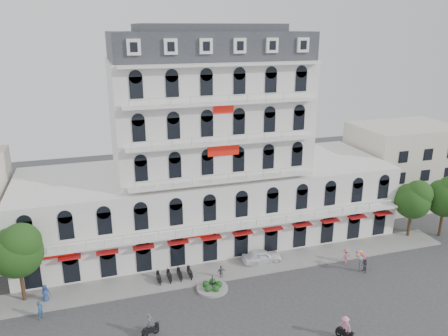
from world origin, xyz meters
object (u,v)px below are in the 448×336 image
rider_west (150,326)px  rider_center (345,327)px  parked_car (262,256)px  balloon_vendor (363,262)px

rider_west → rider_center: 16.62m
parked_car → balloon_vendor: 10.98m
rider_west → rider_center: size_ratio=0.99×
parked_car → balloon_vendor: balloon_vendor is taller
parked_car → rider_west: rider_west is taller
rider_center → balloon_vendor: size_ratio=0.92×
parked_car → rider_center: 14.11m
rider_center → balloon_vendor: bearing=111.2°
rider_center → balloon_vendor: balloon_vendor is taller
parked_car → rider_center: rider_center is taller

